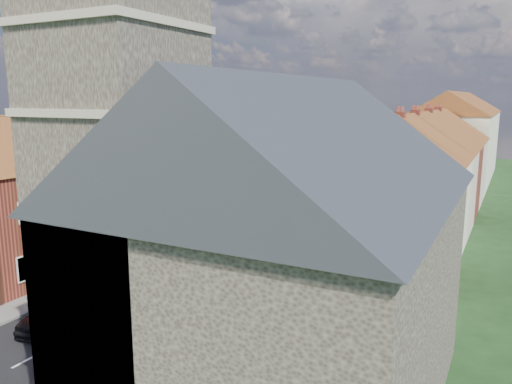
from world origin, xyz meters
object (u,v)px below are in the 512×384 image
Objects in this scene: car_distant at (353,173)px; pedestrian_right_b at (316,238)px; church at (268,231)px; pedestrian_right at (319,236)px; lamppost at (207,186)px; car_mid at (189,238)px; car_far at (335,176)px; car_near at (56,309)px.

pedestrian_right_b is at bearing -88.57° from car_distant.
church is 8.56× the size of pedestrian_right.
car_mid is (0.73, -3.39, -2.93)m from lamppost.
pedestrian_right_b is at bearing -4.68° from lamppost.
lamppost is (-13.17, 16.68, -2.34)m from church.
car_near is at bearing -94.46° from car_far.
car_distant is (-0.41, 45.61, -0.10)m from car_near.
car_distant is (1.16, 33.39, -0.01)m from car_mid.
lamppost is 4.54m from car_mid.
lamppost reaches higher than pedestrian_right.
pedestrian_right_b is (7.97, 2.68, 0.38)m from car_mid.
car_near is 45.61m from car_distant.
lamppost is at bearing -98.05° from car_far.
car_near is 0.97× the size of car_far.
pedestrian_right_b is at bearing 105.65° from church.
car_distant is (-11.28, 46.68, -5.27)m from church.
car_mid is at bearing 133.14° from church.
lamppost is 9.09m from pedestrian_right_b.
car_mid is 2.14× the size of pedestrian_right_b.
church is at bearing -51.70° from lamppost.
car_mid is at bearing -103.06° from car_distant.
car_near is at bearing -81.61° from lamppost.
car_near reaches higher than car_far.
pedestrian_right is at bearing 50.88° from car_near.
lamppost reaches higher than car_mid.
car_mid is (-12.44, 13.28, -5.26)m from church.
car_far is 2.46× the size of pedestrian_right_b.
car_mid is 30.17m from car_far.
church is at bearing 93.18° from pedestrian_right_b.
pedestrian_right_b is (8.09, -27.49, 0.37)m from car_far.
pedestrian_right is 1.02× the size of pedestrian_right_b.
car_distant is at bearing 86.39° from lamppost.
car_far is at bearing 73.09° from car_mid.
pedestrian_right_b is at bearing 50.23° from car_near.
car_near is at bearing 54.28° from pedestrian_right_b.
church is at bearing -80.62° from car_far.
lamppost reaches higher than car_distant.
church reaches higher than car_near.
car_far is 28.66m from pedestrian_right_b.
lamppost is at bearing -104.67° from car_distant.
lamppost is at bearing -17.15° from pedestrian_right_b.
lamppost is 30.20m from car_distant.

